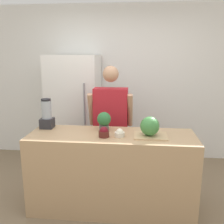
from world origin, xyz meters
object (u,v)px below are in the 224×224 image
Objects in this scene: watermelon at (150,126)px; bowl_cherries at (104,132)px; blender at (47,115)px; bowl_cream at (120,133)px; refrigerator at (75,110)px; potted_plant at (104,120)px; person at (111,125)px.

watermelon reaches higher than bowl_cherries.
blender reaches higher than bowl_cherries.
watermelon is at bearing 5.50° from bowl_cream.
refrigerator reaches higher than watermelon.
watermelon reaches higher than potted_plant.
refrigerator reaches higher than blender.
refrigerator is 1.28m from potted_plant.
bowl_cherries is 0.79m from blender.
potted_plant is at bearing 160.17° from watermelon.
refrigerator is 1.56m from bowl_cream.
bowl_cream is 0.94m from blender.
refrigerator is 1.08× the size of person.
potted_plant is (-0.53, 0.19, 0.00)m from watermelon.
bowl_cherries is at bearing -63.82° from refrigerator.
blender reaches higher than watermelon.
person is 0.75m from bowl_cherries.
person reaches higher than potted_plant.
bowl_cream is at bearing -47.65° from potted_plant.
person is at bearing 86.72° from potted_plant.
bowl_cream is 0.31× the size of blender.
bowl_cherries is at bearing -20.32° from blender.
refrigerator is 8.20× the size of potted_plant.
refrigerator is 1.10m from blender.
potted_plant is (0.63, -1.10, 0.14)m from refrigerator.
person reaches higher than blender.
refrigerator reaches higher than person.
refrigerator reaches higher than bowl_cherries.
blender is (-0.73, 0.27, 0.11)m from bowl_cherries.
bowl_cherries is (0.00, -0.73, 0.13)m from person.
potted_plant is at bearing -93.28° from person.
refrigerator is 4.94× the size of blender.
bowl_cream is (0.17, 0.03, -0.01)m from bowl_cherries.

